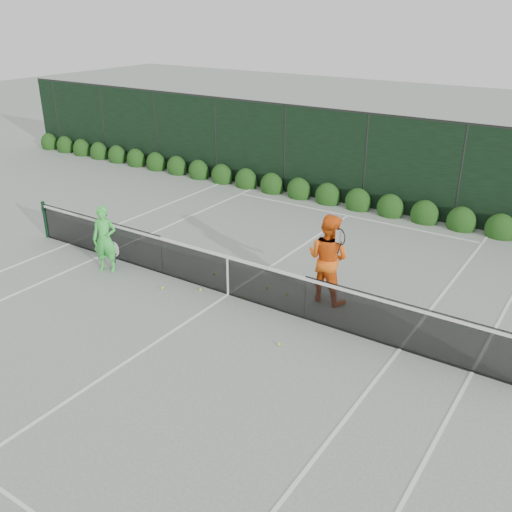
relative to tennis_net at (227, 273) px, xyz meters
The scene contains 8 objects.
ground 0.53m from the tennis_net, ahead, with size 80.00×80.00×0.00m, color gray.
tennis_net is the anchor object (origin of this frame).
player_woman 3.34m from the tennis_net, 169.60° to the right, with size 0.72×0.62×1.68m.
player_man 2.31m from the tennis_net, 27.23° to the left, with size 1.04×0.83×2.04m.
court_lines 0.53m from the tennis_net, ahead, with size 11.03×23.83×0.01m.
windscreen_fence 2.88m from the tennis_net, 89.49° to the right, with size 32.00×21.07×3.06m.
hedge_row 7.16m from the tennis_net, 89.80° to the left, with size 31.66×0.65×0.94m.
tennis_balls 0.54m from the tennis_net, ahead, with size 3.60×1.99×0.07m.
Camera 1 is at (6.96, -9.34, 6.13)m, focal length 40.00 mm.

